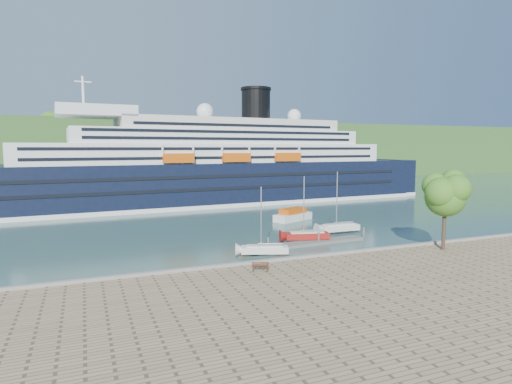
{
  "coord_description": "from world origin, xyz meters",
  "views": [
    {
      "loc": [
        -28.69,
        -41.47,
        13.26
      ],
      "look_at": [
        0.22,
        30.0,
        5.25
      ],
      "focal_mm": 30.0,
      "sensor_mm": 36.0,
      "label": 1
    }
  ],
  "objects": [
    {
      "name": "ground",
      "position": [
        0.0,
        0.0,
        0.0
      ],
      "size": [
        400.0,
        400.0,
        0.0
      ],
      "primitive_type": "plane",
      "color": "#2E534D",
      "rests_on": "ground"
    },
    {
      "name": "far_hillside",
      "position": [
        0.0,
        145.0,
        12.0
      ],
      "size": [
        400.0,
        50.0,
        24.0
      ],
      "primitive_type": "cube",
      "color": "#315723",
      "rests_on": "ground"
    },
    {
      "name": "quay_coping",
      "position": [
        0.0,
        -0.2,
        1.15
      ],
      "size": [
        220.0,
        0.5,
        0.3
      ],
      "primitive_type": "cube",
      "color": "slate",
      "rests_on": "promenade"
    },
    {
      "name": "cruise_ship",
      "position": [
        -2.04,
        55.96,
        13.94
      ],
      "size": [
        125.04,
        25.84,
        27.88
      ],
      "primitive_type": null,
      "rotation": [
        0.0,
        0.0,
        0.06
      ],
      "color": "black",
      "rests_on": "ground"
    },
    {
      "name": "park_bench",
      "position": [
        -12.74,
        -3.12,
        1.55
      ],
      "size": [
        1.85,
        1.26,
        1.1
      ],
      "primitive_type": null,
      "rotation": [
        0.0,
        0.0,
        -0.36
      ],
      "color": "#492414",
      "rests_on": "promenade"
    },
    {
      "name": "promenade_tree",
      "position": [
        11.24,
        -3.04,
        6.25
      ],
      "size": [
        6.34,
        6.34,
        10.5
      ],
      "primitive_type": null,
      "color": "#2F6B1C",
      "rests_on": "promenade"
    },
    {
      "name": "floating_pontoon",
      "position": [
        -0.71,
        9.24,
        0.2
      ],
      "size": [
        17.95,
        3.37,
        0.4
      ],
      "primitive_type": null,
      "rotation": [
        0.0,
        0.0,
        0.07
      ],
      "color": "slate",
      "rests_on": "ground"
    },
    {
      "name": "sailboat_white_near",
      "position": [
        -8.49,
        5.67,
        4.09
      ],
      "size": [
        6.56,
        3.84,
        8.19
      ],
      "primitive_type": null,
      "rotation": [
        0.0,
        0.0,
        -0.35
      ],
      "color": "silver",
      "rests_on": "ground"
    },
    {
      "name": "sailboat_red",
      "position": [
        0.18,
        10.79,
        4.43
      ],
      "size": [
        7.12,
        3.5,
        8.86
      ],
      "primitive_type": null,
      "rotation": [
        0.0,
        0.0,
        -0.24
      ],
      "color": "maroon",
      "rests_on": "ground"
    },
    {
      "name": "sailboat_white_far",
      "position": [
        7.68,
        14.12,
        4.59
      ],
      "size": [
        7.15,
        2.13,
        9.18
      ],
      "primitive_type": null,
      "rotation": [
        0.0,
        0.0,
        -0.02
      ],
      "color": "silver",
      "rests_on": "ground"
    },
    {
      "name": "tender_launch",
      "position": [
        6.61,
        27.73,
        1.13
      ],
      "size": [
        8.57,
        5.9,
        2.25
      ],
      "primitive_type": null,
      "rotation": [
        0.0,
        0.0,
        0.43
      ],
      "color": "#C94F0B",
      "rests_on": "ground"
    }
  ]
}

